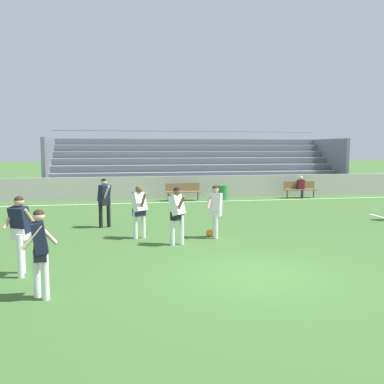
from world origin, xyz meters
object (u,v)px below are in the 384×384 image
spectator_seated (301,185)px  player_white_overlapping (215,207)px  bench_near_bin (183,190)px  player_white_wide_left (177,211)px  bleacher_stand (198,164)px  player_white_on_ball (139,207)px  player_dark_deep_cover (40,246)px  soccer_ball (210,233)px  bench_near_wall_gap (300,188)px  player_dark_challenging (104,198)px  player_dark_wide_right (20,228)px  trash_bin (222,193)px

spectator_seated → player_white_overlapping: size_ratio=0.75×
bench_near_bin → player_white_wide_left: player_white_wide_left is taller
bleacher_stand → player_white_on_ball: (-4.57, -13.45, -0.78)m
player_white_wide_left → player_dark_deep_cover: player_white_wide_left is taller
spectator_seated → player_white_on_ball: (-9.39, -8.80, 0.25)m
player_dark_deep_cover → player_white_on_ball: bearing=66.6°
bench_near_bin → soccer_ball: bench_near_bin is taller
bench_near_wall_gap → player_dark_deep_cover: player_dark_deep_cover is taller
bleacher_stand → player_dark_challenging: size_ratio=10.63×
player_dark_deep_cover → player_dark_wide_right: bearing=112.4°
player_dark_challenging → player_white_on_ball: size_ratio=1.05×
player_white_overlapping → player_dark_wide_right: player_dark_wide_right is taller
bench_near_wall_gap → player_white_overlapping: 11.70m
bleacher_stand → trash_bin: bleacher_stand is taller
bleacher_stand → player_dark_deep_cover: (-6.67, -18.30, -0.76)m
player_dark_challenging → player_dark_wide_right: bearing=-107.6°
trash_bin → player_dark_deep_cover: bearing=-117.5°
bleacher_stand → player_white_on_ball: 14.22m
bleacher_stand → trash_bin: (0.33, -4.85, -1.34)m
player_dark_challenging → player_white_overlapping: bearing=-35.5°
bleacher_stand → soccer_ball: size_ratio=82.05×
player_dark_wide_right → player_dark_deep_cover: bearing=-67.6°
bench_near_bin → player_dark_wide_right: 13.44m
trash_bin → bleacher_stand: bearing=93.9°
player_dark_wide_right → spectator_seated: bearing=44.9°
bench_near_wall_gap → player_dark_challenging: player_dark_challenging is taller
trash_bin → spectator_seated: size_ratio=0.66×
spectator_seated → player_dark_wide_right: (-12.13, -12.09, 0.33)m
bench_near_bin → player_dark_challenging: (-3.91, -6.90, 0.47)m
spectator_seated → player_dark_wide_right: player_dark_wide_right is taller
player_dark_challenging → player_dark_wide_right: 5.57m
player_white_overlapping → soccer_ball: 0.87m
player_white_on_ball → soccer_ball: player_white_on_ball is taller
trash_bin → spectator_seated: 4.50m
bench_near_bin → soccer_ball: size_ratio=8.18×
bleacher_stand → player_dark_deep_cover: size_ratio=11.01×
player_dark_deep_cover → player_white_on_ball: size_ratio=1.02×
bleacher_stand → player_dark_challenging: bleacher_stand is taller
bench_near_wall_gap → player_dark_challenging: 12.52m
soccer_ball → trash_bin: bearing=72.6°
spectator_seated → player_white_overlapping: player_white_overlapping is taller
bench_near_bin → player_dark_wide_right: bearing=-114.6°
bleacher_stand → player_white_on_ball: bearing=-108.8°
trash_bin → player_white_on_ball: bearing=-119.7°
bench_near_wall_gap → player_white_on_ball: 12.95m
bench_near_wall_gap → bench_near_bin: size_ratio=1.00×
spectator_seated → soccer_ball: bearing=-128.9°
bench_near_wall_gap → soccer_ball: (-7.24, -9.09, -0.44)m
player_dark_wide_right → player_white_wide_left: bearing=30.7°
spectator_seated → player_white_on_ball: bearing=-136.8°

